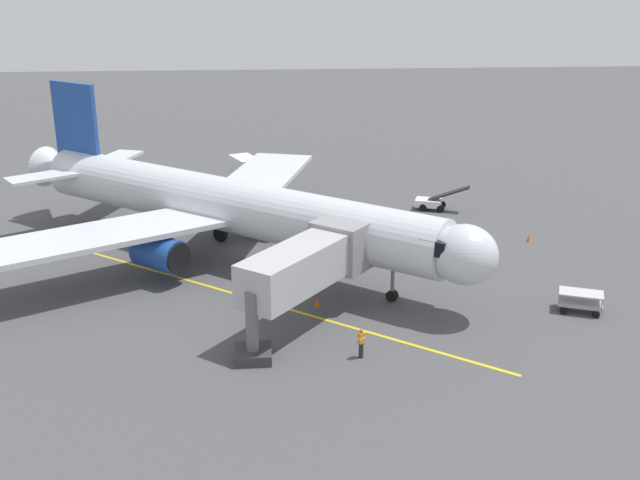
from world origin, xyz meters
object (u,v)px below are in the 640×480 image
jet_bridge (312,263)px  belt_loader_rear_apron (432,202)px  box_truck_near_nose (247,170)px  safety_cone_nose_right (529,238)px  safety_cone_nose_left (317,302)px  airplane (223,205)px  ground_crew_marshaller (361,343)px  baggage_cart_portside (580,302)px

jet_bridge → belt_loader_rear_apron: jet_bridge is taller
box_truck_near_nose → safety_cone_nose_right: box_truck_near_nose is taller
jet_bridge → safety_cone_nose_left: bearing=-102.2°
airplane → safety_cone_nose_right: bearing=-175.6°
jet_bridge → safety_cone_nose_left: 4.11m
airplane → safety_cone_nose_left: airplane is taller
airplane → box_truck_near_nose: (-1.24, -20.21, -2.62)m
belt_loader_rear_apron → safety_cone_nose_right: size_ratio=8.57×
airplane → safety_cone_nose_right: size_ratio=62.39×
jet_bridge → box_truck_near_nose: size_ratio=2.04×
ground_crew_marshaller → safety_cone_nose_left: 7.08m
belt_loader_rear_apron → jet_bridge: bearing=61.3°
ground_crew_marshaller → safety_cone_nose_right: 23.32m
jet_bridge → safety_cone_nose_right: (-17.62, -12.95, -3.49)m
safety_cone_nose_right → jet_bridge: bearing=36.3°
airplane → ground_crew_marshaller: (-7.96, 15.84, -3.12)m
ground_crew_marshaller → belt_loader_rear_apron: (-9.54, -26.42, -0.17)m
jet_bridge → safety_cone_nose_right: 22.15m
airplane → ground_crew_marshaller: 18.00m
belt_loader_rear_apron → airplane: bearing=31.2°
baggage_cart_portside → jet_bridge: bearing=0.8°
box_truck_near_nose → airplane: bearing=86.5°
ground_crew_marshaller → belt_loader_rear_apron: belt_loader_rear_apron is taller
ground_crew_marshaller → safety_cone_nose_left: ground_crew_marshaller is taller
airplane → jet_bridge: 12.50m
baggage_cart_portside → safety_cone_nose_left: (16.06, -1.90, -0.38)m
box_truck_near_nose → baggage_cart_portside: 37.51m
airplane → baggage_cart_portside: 24.90m
baggage_cart_portside → belt_loader_rear_apron: bearing=-77.9°
jet_bridge → ground_crew_marshaller: bearing=116.8°
box_truck_near_nose → safety_cone_nose_left: bearing=99.3°
airplane → jet_bridge: (-5.59, 11.17, -0.24)m
box_truck_near_nose → safety_cone_nose_left: box_truck_near_nose is taller
airplane → safety_cone_nose_right: airplane is taller
box_truck_near_nose → safety_cone_nose_left: 29.67m
baggage_cart_portside → belt_loader_rear_apron: size_ratio=0.62×
ground_crew_marshaller → box_truck_near_nose: 36.68m
airplane → belt_loader_rear_apron: bearing=-148.8°
airplane → safety_cone_nose_left: 11.50m
safety_cone_nose_left → safety_cone_nose_right: 20.29m
airplane → ground_crew_marshaller: airplane is taller
safety_cone_nose_right → ground_crew_marshaller: bearing=49.1°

